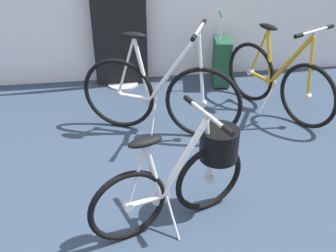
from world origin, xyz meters
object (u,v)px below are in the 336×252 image
object	(u,v)px
display_bike_left	(278,79)
display_bike_right	(160,95)
floor_banner_stand	(118,11)
folding_bike_foreground	(188,171)
rolling_suitcase	(221,61)

from	to	relation	value
display_bike_left	display_bike_right	xyz separation A→B (m)	(-1.22, -0.24, 0.03)
display_bike_left	display_bike_right	distance (m)	1.24
floor_banner_stand	display_bike_left	world-z (taller)	floor_banner_stand
folding_bike_foreground	rolling_suitcase	distance (m)	2.30
display_bike_right	rolling_suitcase	size ratio (longest dim) A/B	1.67
display_bike_left	rolling_suitcase	distance (m)	0.85
display_bike_left	rolling_suitcase	xyz separation A→B (m)	(-0.37, 0.76, -0.07)
display_bike_left	rolling_suitcase	bearing A→B (deg)	115.77
floor_banner_stand	rolling_suitcase	distance (m)	1.29
display_bike_left	display_bike_right	world-z (taller)	display_bike_right
floor_banner_stand	rolling_suitcase	world-z (taller)	floor_banner_stand
floor_banner_stand	display_bike_right	distance (m)	1.26
floor_banner_stand	folding_bike_foreground	world-z (taller)	floor_banner_stand
floor_banner_stand	display_bike_left	size ratio (longest dim) A/B	1.57
display_bike_left	rolling_suitcase	world-z (taller)	display_bike_left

